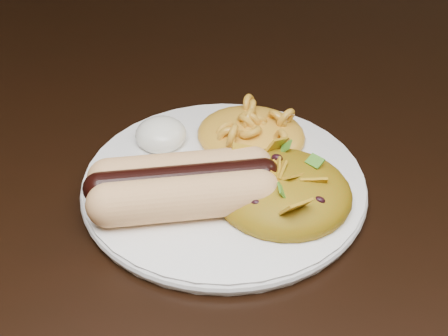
% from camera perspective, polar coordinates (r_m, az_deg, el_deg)
% --- Properties ---
extents(table, '(1.60, 0.90, 0.75)m').
position_cam_1_polar(table, '(0.60, 13.40, -6.95)').
color(table, black).
rests_on(table, floor).
extents(plate, '(0.27, 0.27, 0.01)m').
position_cam_1_polar(plate, '(0.50, 0.00, -1.44)').
color(plate, white).
rests_on(plate, table).
extents(hotdog, '(0.12, 0.11, 0.03)m').
position_cam_1_polar(hotdog, '(0.46, -3.77, -1.51)').
color(hotdog, '#F5BF71').
rests_on(hotdog, plate).
extents(mac_and_cheese, '(0.11, 0.10, 0.04)m').
position_cam_1_polar(mac_and_cheese, '(0.53, 2.53, 4.28)').
color(mac_and_cheese, yellow).
rests_on(mac_and_cheese, plate).
extents(sour_cream, '(0.04, 0.04, 0.03)m').
position_cam_1_polar(sour_cream, '(0.53, -5.83, 3.54)').
color(sour_cream, white).
rests_on(sour_cream, plate).
extents(taco_salad, '(0.11, 0.10, 0.05)m').
position_cam_1_polar(taco_salad, '(0.47, 5.45, -1.18)').
color(taco_salad, '#B84600').
rests_on(taco_salad, plate).
extents(fork, '(0.02, 0.12, 0.00)m').
position_cam_1_polar(fork, '(0.53, 0.68, 0.23)').
color(fork, white).
rests_on(fork, table).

